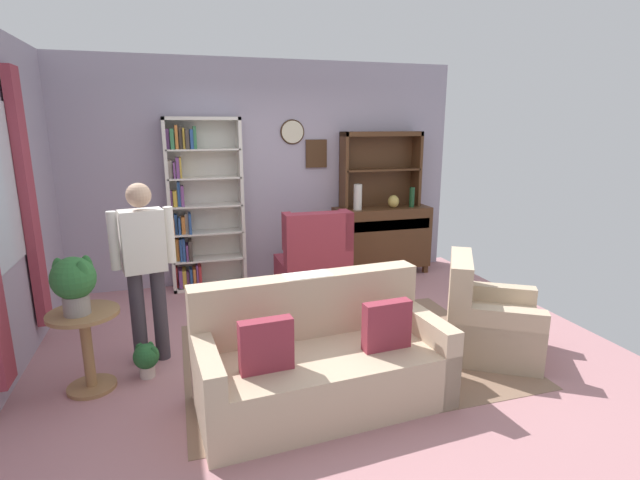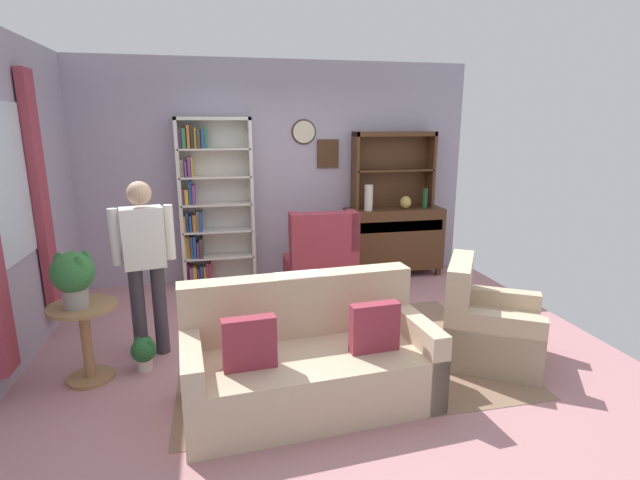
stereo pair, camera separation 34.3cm
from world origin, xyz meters
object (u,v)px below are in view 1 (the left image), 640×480
Objects in this scene: person_reading at (144,261)px; coffee_table at (292,317)px; wingback_chair at (314,265)px; bookshelf at (200,207)px; potted_plant_large at (74,281)px; book_stack at (302,302)px; sideboard at (381,237)px; vase_tall at (358,197)px; bottle_wine at (412,197)px; couch_floral at (320,361)px; potted_plant_small at (146,358)px; plant_stand at (87,342)px; sideboard_hutch at (380,159)px; armchair_floral at (487,323)px; vase_round at (393,201)px.

coffee_table is (1.20, -0.23, -0.55)m from person_reading.
person_reading reaches higher than wingback_chair.
bookshelf reaches higher than potted_plant_large.
bookshelf is 2.25m from book_stack.
bookshelf is at bearing 177.97° from sideboard.
vase_tall is at bearing 33.45° from person_reading.
bottle_wine is 0.34× the size of coffee_table.
sideboard is at bearing -2.03° from bookshelf.
couch_floral is at bearing -116.17° from vase_tall.
bottle_wine is at bearing 30.25° from potted_plant_small.
plant_stand is (-3.39, -2.12, -0.11)m from sideboard.
couch_floral is 1.90m from potted_plant_large.
potted_plant_small is 0.18× the size of person_reading.
sideboard_hutch reaches higher than armchair_floral.
potted_plant_small is 0.36× the size of coffee_table.
potted_plant_small is 0.79m from person_reading.
vase_round is at bearing 30.27° from plant_stand.
sideboard_hutch is 1.05× the size of wingback_chair.
bottle_wine is at bearing -26.96° from sideboard_hutch.
potted_plant_small is (-3.37, -1.97, -0.89)m from bottle_wine.
vase_tall is at bearing 34.50° from potted_plant_large.
potted_plant_small is at bearing -144.02° from sideboard_hutch.
couch_floral is (-1.85, -2.72, -0.69)m from vase_round.
bookshelf is 1.57m from wingback_chair.
wingback_chair is at bearing -29.18° from bookshelf.
vase_round is 0.26× the size of plant_stand.
bookshelf is 2.00× the size of wingback_chair.
plant_stand is at bearing -149.73° from vase_round.
armchair_floral is (-0.07, -2.60, -1.27)m from sideboard_hutch.
plant_stand is 2.25× the size of potted_plant_small.
armchair_floral is at bearing 10.14° from couch_floral.
bookshelf is at bearing 176.42° from bottle_wine.
sideboard is 4.81× the size of bottle_wine.
sideboard_hutch is at bearing 0.58° from bookshelf.
couch_floral is 1.19× the size of person_reading.
coffee_table is (-2.14, -1.92, -0.70)m from bottle_wine.
potted_plant_large is 1.76m from coffee_table.
vase_tall is (-0.39, -0.08, 0.58)m from sideboard.
bottle_wine reaches higher than couch_floral.
bottle_wine is at bearing 79.12° from armchair_floral.
sideboard_hutch is at bearing 32.52° from person_reading.
bottle_wine reaches higher than coffee_table.
couch_floral is (-1.72, -2.90, -1.25)m from sideboard_hutch.
armchair_floral is 3.03m from person_reading.
couch_floral reaches higher than book_stack.
couch_floral is at bearing -76.80° from bookshelf.
vase_round is (2.52, -0.15, -0.03)m from bookshelf.
bottle_wine reaches higher than sideboard.
couch_floral is (0.67, -2.87, -0.72)m from bookshelf.
wingback_chair is (-1.27, -0.55, -0.62)m from vase_round.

